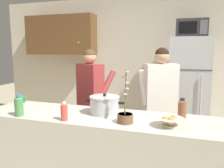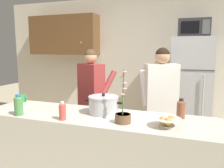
# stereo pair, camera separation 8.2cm
# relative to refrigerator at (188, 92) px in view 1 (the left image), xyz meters

# --- Properties ---
(back_wall_unit) EXTENTS (6.00, 0.48, 2.60)m
(back_wall_unit) POSITION_rel_refrigerator_xyz_m (-1.21, 0.41, 0.50)
(back_wall_unit) COLOR beige
(back_wall_unit) RESTS_ON ground
(kitchen_island) EXTENTS (2.51, 0.68, 0.92)m
(kitchen_island) POSITION_rel_refrigerator_xyz_m (-0.93, -1.85, -0.44)
(kitchen_island) COLOR beige
(kitchen_island) RESTS_ON ground
(refrigerator) EXTENTS (0.64, 0.68, 1.79)m
(refrigerator) POSITION_rel_refrigerator_xyz_m (0.00, 0.00, 0.00)
(refrigerator) COLOR #B7BABF
(refrigerator) RESTS_ON ground
(microwave) EXTENTS (0.48, 0.37, 0.28)m
(microwave) POSITION_rel_refrigerator_xyz_m (0.00, -0.02, 1.04)
(microwave) COLOR #2D2D30
(microwave) RESTS_ON refrigerator
(person_near_pot) EXTENTS (0.60, 0.57, 1.60)m
(person_near_pot) POSITION_rel_refrigerator_xyz_m (-1.35, -1.00, 0.10)
(person_near_pot) COLOR #726656
(person_near_pot) RESTS_ON ground
(person_by_sink) EXTENTS (0.60, 0.55, 1.62)m
(person_by_sink) POSITION_rel_refrigerator_xyz_m (-0.36, -0.98, 0.11)
(person_by_sink) COLOR #726656
(person_by_sink) RESTS_ON ground
(cooking_pot) EXTENTS (0.43, 0.32, 0.22)m
(cooking_pot) POSITION_rel_refrigerator_xyz_m (-0.86, -1.76, 0.12)
(cooking_pot) COLOR silver
(cooking_pot) RESTS_ON kitchen_island
(coffee_mug) EXTENTS (0.13, 0.09, 0.10)m
(coffee_mug) POSITION_rel_refrigerator_xyz_m (-2.06, -1.61, 0.07)
(coffee_mug) COLOR #2D8C4C
(coffee_mug) RESTS_ON kitchen_island
(bread_bowl) EXTENTS (0.25, 0.25, 0.10)m
(bread_bowl) POSITION_rel_refrigerator_xyz_m (-0.17, -1.97, 0.07)
(bread_bowl) COLOR beige
(bread_bowl) RESTS_ON kitchen_island
(bottle_near_edge) EXTENTS (0.07, 0.07, 0.18)m
(bottle_near_edge) POSITION_rel_refrigerator_xyz_m (-1.15, -2.10, 0.11)
(bottle_near_edge) COLOR #D84C3F
(bottle_near_edge) RESTS_ON kitchen_island
(bottle_mid_counter) EXTENTS (0.09, 0.09, 0.22)m
(bottle_mid_counter) POSITION_rel_refrigerator_xyz_m (-1.67, -2.11, 0.13)
(bottle_mid_counter) COLOR #4C8C4C
(bottle_mid_counter) RESTS_ON kitchen_island
(bottle_far_corner) EXTENTS (0.08, 0.08, 0.20)m
(bottle_far_corner) POSITION_rel_refrigerator_xyz_m (-0.08, -1.66, 0.12)
(bottle_far_corner) COLOR brown
(bottle_far_corner) RESTS_ON kitchen_island
(potted_orchid) EXTENTS (0.15, 0.15, 0.50)m
(potted_orchid) POSITION_rel_refrigerator_xyz_m (-0.58, -1.99, 0.10)
(potted_orchid) COLOR brown
(potted_orchid) RESTS_ON kitchen_island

